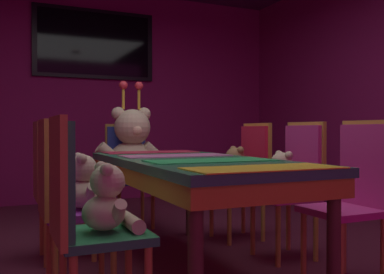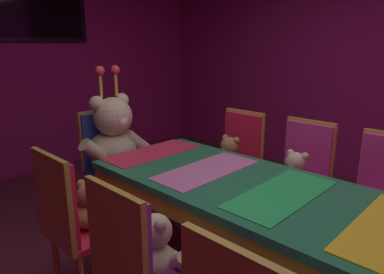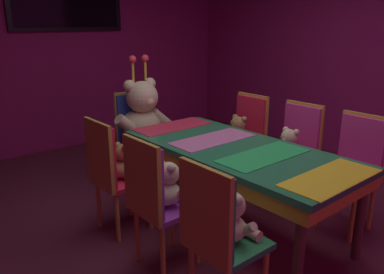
# 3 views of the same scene
# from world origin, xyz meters

# --- Properties ---
(ground_plane) EXTENTS (7.90, 7.90, 0.00)m
(ground_plane) POSITION_xyz_m (0.00, 0.00, 0.00)
(ground_plane) COLOR #591E33
(wall_back) EXTENTS (5.20, 0.12, 2.80)m
(wall_back) POSITION_xyz_m (0.00, 3.20, 1.40)
(wall_back) COLOR #8C1959
(wall_back) RESTS_ON ground_plane
(banquet_table) EXTENTS (0.90, 2.02, 0.75)m
(banquet_table) POSITION_xyz_m (0.00, 0.00, 0.65)
(banquet_table) COLOR #26724C
(banquet_table) RESTS_ON ground_plane
(chair_left_0) EXTENTS (0.42, 0.41, 0.98)m
(chair_left_0) POSITION_xyz_m (-0.85, -0.64, 0.60)
(chair_left_0) COLOR #268C4C
(chair_left_0) RESTS_ON ground_plane
(teddy_left_0) EXTENTS (0.26, 0.34, 0.32)m
(teddy_left_0) POSITION_xyz_m (-0.70, -0.64, 0.59)
(teddy_left_0) COLOR beige
(teddy_left_0) RESTS_ON chair_left_0
(chair_left_1) EXTENTS (0.42, 0.41, 0.98)m
(chair_left_1) POSITION_xyz_m (-0.85, -0.01, 0.60)
(chair_left_1) COLOR purple
(chair_left_1) RESTS_ON ground_plane
(teddy_left_1) EXTENTS (0.27, 0.35, 0.33)m
(teddy_left_1) POSITION_xyz_m (-0.70, -0.01, 0.60)
(teddy_left_1) COLOR beige
(teddy_left_1) RESTS_ON chair_left_1
(chair_left_2) EXTENTS (0.42, 0.41, 0.98)m
(chair_left_2) POSITION_xyz_m (-0.83, 0.63, 0.60)
(chair_left_2) COLOR red
(chair_left_2) RESTS_ON ground_plane
(teddy_left_2) EXTENTS (0.25, 0.32, 0.30)m
(teddy_left_2) POSITION_xyz_m (-0.69, 0.63, 0.59)
(teddy_left_2) COLOR #9E7247
(teddy_left_2) RESTS_ON chair_left_2
(chair_right_0) EXTENTS (0.42, 0.41, 0.98)m
(chair_right_0) POSITION_xyz_m (0.84, -0.60, 0.60)
(chair_right_0) COLOR #CC338C
(chair_right_0) RESTS_ON ground_plane
(chair_right_1) EXTENTS (0.42, 0.41, 0.98)m
(chair_right_1) POSITION_xyz_m (0.85, -0.00, 0.60)
(chair_right_1) COLOR #CC338C
(chair_right_1) RESTS_ON ground_plane
(teddy_right_1) EXTENTS (0.26, 0.33, 0.32)m
(teddy_right_1) POSITION_xyz_m (0.70, -0.00, 0.59)
(teddy_right_1) COLOR beige
(teddy_right_1) RESTS_ON chair_right_1
(chair_right_2) EXTENTS (0.42, 0.41, 0.98)m
(chair_right_2) POSITION_xyz_m (0.82, 0.62, 0.60)
(chair_right_2) COLOR red
(chair_right_2) RESTS_ON ground_plane
(teddy_right_2) EXTENTS (0.27, 0.35, 0.33)m
(teddy_right_2) POSITION_xyz_m (0.67, 0.62, 0.60)
(teddy_right_2) COLOR #9E7247
(teddy_right_2) RESTS_ON chair_right_2
(throne_chair) EXTENTS (0.41, 0.42, 0.98)m
(throne_chair) POSITION_xyz_m (0.00, 1.54, 0.60)
(throne_chair) COLOR #2D47B2
(throne_chair) RESTS_ON ground_plane
(king_teddy_bear) EXTENTS (0.73, 0.56, 0.93)m
(king_teddy_bear) POSITION_xyz_m (0.00, 1.37, 0.76)
(king_teddy_bear) COLOR beige
(king_teddy_bear) RESTS_ON throne_chair
(wall_tv) EXTENTS (1.55, 0.06, 0.90)m
(wall_tv) POSITION_xyz_m (0.00, 3.11, 2.05)
(wall_tv) COLOR black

